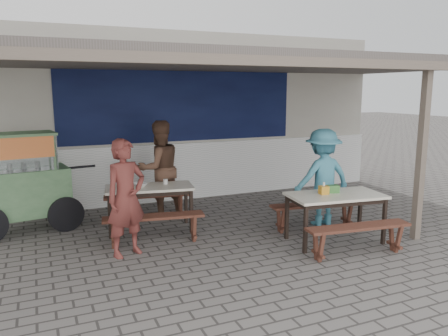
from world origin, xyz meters
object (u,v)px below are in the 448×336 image
object	(u,v)px
patron_wall_side	(159,168)
tissue_box	(324,190)
table_left	(150,191)
condiment_jar	(165,182)
table_right	(336,199)
bench_right_street	(358,233)
donation_box	(333,189)
bench_left_street	(154,223)
bench_right_wall	(315,209)
condiment_bowl	(140,185)
patron_street_side	(126,198)
vendor_cart	(21,179)
bench_left_wall	(147,200)
patron_right_table	(322,177)

from	to	relation	value
patron_wall_side	tissue_box	distance (m)	3.08
table_left	condiment_jar	bearing A→B (deg)	21.01
table_right	bench_right_street	bearing A→B (deg)	-90.00
bench_right_street	patron_wall_side	xyz separation A→B (m)	(-2.00, 3.13, 0.54)
donation_box	condiment_jar	xyz separation A→B (m)	(-2.20, 1.61, -0.01)
bench_left_street	bench_right_wall	distance (m)	2.68
bench_right_wall	condiment_bowl	bearing A→B (deg)	164.51
patron_street_side	condiment_bowl	bearing A→B (deg)	46.17
vendor_cart	patron_wall_side	world-z (taller)	patron_wall_side
bench_right_wall	condiment_jar	xyz separation A→B (m)	(-2.25, 1.09, 0.45)
table_left	vendor_cart	xyz separation A→B (m)	(-1.93, 0.77, 0.22)
vendor_cart	patron_street_side	bearing A→B (deg)	-60.52
patron_street_side	tissue_box	distance (m)	2.93
condiment_bowl	table_right	bearing A→B (deg)	-33.50
patron_street_side	condiment_bowl	distance (m)	1.10
table_left	bench_left_street	distance (m)	0.76
table_right	vendor_cart	bearing A→B (deg)	157.87
bench_right_wall	donation_box	world-z (taller)	donation_box
patron_street_side	vendor_cart	bearing A→B (deg)	107.49
condiment_jar	bench_left_wall	bearing A→B (deg)	106.39
bench_right_wall	condiment_bowl	world-z (taller)	condiment_bowl
bench_right_wall	tissue_box	xyz separation A→B (m)	(-0.24, -0.54, 0.47)
table_left	donation_box	world-z (taller)	donation_box
patron_right_table	condiment_bowl	size ratio (longest dim) A/B	7.67
patron_right_table	table_right	bearing A→B (deg)	69.36
table_right	tissue_box	xyz separation A→B (m)	(-0.17, 0.08, 0.14)
vendor_cart	condiment_jar	world-z (taller)	vendor_cart
patron_wall_side	patron_right_table	bearing A→B (deg)	134.21
patron_street_side	patron_wall_side	distance (m)	2.03
patron_street_side	condiment_bowl	xyz separation A→B (m)	(0.42, 1.01, -0.05)
bench_right_street	tissue_box	distance (m)	0.86
patron_street_side	bench_right_wall	bearing A→B (deg)	-22.67
bench_right_wall	vendor_cart	distance (m)	4.85
bench_left_wall	table_right	bearing A→B (deg)	-35.68
patron_wall_side	condiment_bowl	world-z (taller)	patron_wall_side
table_left	tissue_box	world-z (taller)	tissue_box
table_right	patron_street_side	bearing A→B (deg)	173.54
patron_wall_side	condiment_jar	world-z (taller)	patron_wall_side
bench_right_wall	condiment_jar	distance (m)	2.54
vendor_cart	bench_left_street	bearing A→B (deg)	-47.70
table_left	table_right	size ratio (longest dim) A/B	0.99
patron_street_side	patron_wall_side	world-z (taller)	patron_wall_side
table_right	bench_right_street	world-z (taller)	table_right
table_right	patron_right_table	distance (m)	0.90
bench_left_street	donation_box	distance (m)	2.78
donation_box	tissue_box	bearing A→B (deg)	-172.85
tissue_box	condiment_bowl	world-z (taller)	tissue_box
bench_left_wall	tissue_box	xyz separation A→B (m)	(2.20, -2.26, 0.47)
patron_wall_side	bench_left_street	bearing A→B (deg)	60.59
table_left	condiment_jar	size ratio (longest dim) A/B	17.27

